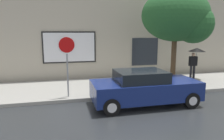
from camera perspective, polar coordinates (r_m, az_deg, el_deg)
name	(u,v)px	position (r m, az deg, el deg)	size (l,w,h in m)	color
ground_plane	(145,105)	(9.09, 8.79, -9.14)	(60.00, 60.00, 0.00)	#282B2D
sidewalk	(124,86)	(11.78, 3.19, -4.21)	(20.00, 4.00, 0.15)	gray
building_facade	(113,24)	(13.83, 0.16, 12.16)	(20.00, 0.67, 7.00)	#B2A893
parked_car	(144,88)	(8.90, 8.59, -4.73)	(4.36, 1.90, 1.44)	navy
fire_hydrant	(120,83)	(10.42, 2.24, -3.52)	(0.30, 0.44, 0.78)	red
pedestrian_with_umbrella	(196,54)	(13.89, 21.41, 3.97)	(1.02, 1.02, 1.90)	black
street_tree	(179,17)	(11.77, 17.53, 13.25)	(3.55, 3.02, 5.01)	#4C3823
stop_sign	(67,54)	(9.39, -11.92, 4.11)	(0.76, 0.10, 2.67)	gray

